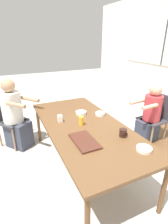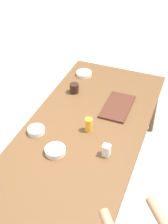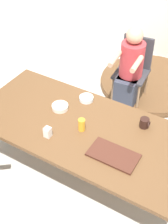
{
  "view_description": "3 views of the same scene",
  "coord_description": "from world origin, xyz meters",
  "px_view_note": "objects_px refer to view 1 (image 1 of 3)",
  "views": [
    {
      "loc": [
        1.88,
        -0.87,
        1.76
      ],
      "look_at": [
        0.0,
        0.0,
        0.89
      ],
      "focal_mm": 28.0,
      "sensor_mm": 36.0,
      "label": 1
    },
    {
      "loc": [
        -1.79,
        -0.71,
        2.41
      ],
      "look_at": [
        0.0,
        0.0,
        0.89
      ],
      "focal_mm": 50.0,
      "sensor_mm": 36.0,
      "label": 2
    },
    {
      "loc": [
        1.05,
        -1.76,
        2.66
      ],
      "look_at": [
        0.0,
        0.0,
        0.89
      ],
      "focal_mm": 50.0,
      "sensor_mm": 36.0,
      "label": 3
    }
  ],
  "objects_px": {
    "juice_glass": "(81,121)",
    "milk_carton_small": "(60,119)",
    "coffee_mug": "(123,133)",
    "chair_for_woman_green_shirt": "(156,114)",
    "bowl_white_shallow": "(100,114)",
    "person_man_blue_shirt": "(15,118)",
    "chair_for_man_blue_shirt": "(8,116)",
    "bowl_fruit": "(144,149)",
    "person_woman_green_shirt": "(150,118)",
    "bowl_cereal": "(81,113)"
  },
  "relations": [
    {
      "from": "chair_for_woman_green_shirt",
      "to": "person_woman_green_shirt",
      "type": "height_order",
      "value": "person_woman_green_shirt"
    },
    {
      "from": "person_woman_green_shirt",
      "to": "coffee_mug",
      "type": "distance_m",
      "value": 1.2
    },
    {
      "from": "bowl_fruit",
      "to": "chair_for_woman_green_shirt",
      "type": "bearing_deg",
      "value": 128.48
    },
    {
      "from": "person_man_blue_shirt",
      "to": "bowl_fruit",
      "type": "height_order",
      "value": "person_man_blue_shirt"
    },
    {
      "from": "chair_for_woman_green_shirt",
      "to": "milk_carton_small",
      "type": "height_order",
      "value": "chair_for_woman_green_shirt"
    },
    {
      "from": "coffee_mug",
      "to": "bowl_white_shallow",
      "type": "relative_size",
      "value": 0.67
    },
    {
      "from": "milk_carton_small",
      "to": "juice_glass",
      "type": "bearing_deg",
      "value": 46.12
    },
    {
      "from": "bowl_fruit",
      "to": "milk_carton_small",
      "type": "bearing_deg",
      "value": -150.24
    },
    {
      "from": "person_woman_green_shirt",
      "to": "bowl_cereal",
      "type": "distance_m",
      "value": 1.23
    },
    {
      "from": "bowl_cereal",
      "to": "bowl_fruit",
      "type": "height_order",
      "value": "bowl_cereal"
    },
    {
      "from": "person_woman_green_shirt",
      "to": "bowl_white_shallow",
      "type": "xyz_separation_m",
      "value": [
        -0.06,
        -0.95,
        0.23
      ]
    },
    {
      "from": "person_woman_green_shirt",
      "to": "milk_carton_small",
      "type": "distance_m",
      "value": 1.58
    },
    {
      "from": "person_woman_green_shirt",
      "to": "milk_carton_small",
      "type": "bearing_deg",
      "value": 81.35
    },
    {
      "from": "juice_glass",
      "to": "milk_carton_small",
      "type": "height_order",
      "value": "juice_glass"
    },
    {
      "from": "milk_carton_small",
      "to": "person_woman_green_shirt",
      "type": "bearing_deg",
      "value": 86.45
    },
    {
      "from": "person_man_blue_shirt",
      "to": "bowl_white_shallow",
      "type": "distance_m",
      "value": 1.44
    },
    {
      "from": "person_man_blue_shirt",
      "to": "juice_glass",
      "type": "distance_m",
      "value": 1.29
    },
    {
      "from": "person_woman_green_shirt",
      "to": "coffee_mug",
      "type": "height_order",
      "value": "person_woman_green_shirt"
    },
    {
      "from": "bowl_fruit",
      "to": "bowl_white_shallow",
      "type": "bearing_deg",
      "value": 177.71
    },
    {
      "from": "person_woman_green_shirt",
      "to": "juice_glass",
      "type": "bearing_deg",
      "value": 89.84
    },
    {
      "from": "coffee_mug",
      "to": "bowl_cereal",
      "type": "xyz_separation_m",
      "value": [
        -0.8,
        -0.18,
        -0.02
      ]
    },
    {
      "from": "coffee_mug",
      "to": "chair_for_woman_green_shirt",
      "type": "bearing_deg",
      "value": 116.85
    },
    {
      "from": "chair_for_woman_green_shirt",
      "to": "chair_for_man_blue_shirt",
      "type": "height_order",
      "value": "same"
    },
    {
      "from": "chair_for_woman_green_shirt",
      "to": "coffee_mug",
      "type": "distance_m",
      "value": 1.34
    },
    {
      "from": "person_woman_green_shirt",
      "to": "person_man_blue_shirt",
      "type": "height_order",
      "value": "person_man_blue_shirt"
    },
    {
      "from": "milk_carton_small",
      "to": "bowl_fruit",
      "type": "bearing_deg",
      "value": 29.76
    },
    {
      "from": "coffee_mug",
      "to": "milk_carton_small",
      "type": "height_order",
      "value": "milk_carton_small"
    },
    {
      "from": "person_man_blue_shirt",
      "to": "chair_for_man_blue_shirt",
      "type": "bearing_deg",
      "value": -90.0
    },
    {
      "from": "chair_for_woman_green_shirt",
      "to": "person_man_blue_shirt",
      "type": "xyz_separation_m",
      "value": [
        -0.89,
        -2.26,
        0.0
      ]
    },
    {
      "from": "chair_for_man_blue_shirt",
      "to": "coffee_mug",
      "type": "xyz_separation_m",
      "value": [
        1.62,
        1.19,
        0.22
      ]
    },
    {
      "from": "chair_for_woman_green_shirt",
      "to": "juice_glass",
      "type": "bearing_deg",
      "value": 89.85
    },
    {
      "from": "chair_for_man_blue_shirt",
      "to": "bowl_white_shallow",
      "type": "distance_m",
      "value": 1.6
    },
    {
      "from": "juice_glass",
      "to": "bowl_white_shallow",
      "type": "bearing_deg",
      "value": 114.74
    },
    {
      "from": "chair_for_woman_green_shirt",
      "to": "coffee_mug",
      "type": "xyz_separation_m",
      "value": [
        0.6,
        -1.18,
        0.22
      ]
    },
    {
      "from": "person_woman_green_shirt",
      "to": "milk_carton_small",
      "type": "height_order",
      "value": "person_woman_green_shirt"
    },
    {
      "from": "person_man_blue_shirt",
      "to": "bowl_white_shallow",
      "type": "xyz_separation_m",
      "value": [
        0.84,
        1.15,
        0.19
      ]
    },
    {
      "from": "person_woman_green_shirt",
      "to": "coffee_mug",
      "type": "relative_size",
      "value": 11.82
    },
    {
      "from": "chair_for_woman_green_shirt",
      "to": "bowl_white_shallow",
      "type": "distance_m",
      "value": 1.13
    },
    {
      "from": "bowl_cereal",
      "to": "bowl_fruit",
      "type": "relative_size",
      "value": 1.0
    },
    {
      "from": "chair_for_woman_green_shirt",
      "to": "bowl_cereal",
      "type": "relative_size",
      "value": 5.59
    },
    {
      "from": "bowl_white_shallow",
      "to": "juice_glass",
      "type": "bearing_deg",
      "value": -65.26
    },
    {
      "from": "person_man_blue_shirt",
      "to": "bowl_fruit",
      "type": "relative_size",
      "value": 7.53
    },
    {
      "from": "juice_glass",
      "to": "coffee_mug",
      "type": "bearing_deg",
      "value": 34.77
    },
    {
      "from": "coffee_mug",
      "to": "chair_for_man_blue_shirt",
      "type": "bearing_deg",
      "value": -143.68
    },
    {
      "from": "juice_glass",
      "to": "milk_carton_small",
      "type": "distance_m",
      "value": 0.31
    },
    {
      "from": "chair_for_man_blue_shirt",
      "to": "bowl_fruit",
      "type": "height_order",
      "value": "chair_for_man_blue_shirt"
    },
    {
      "from": "chair_for_woman_green_shirt",
      "to": "chair_for_man_blue_shirt",
      "type": "distance_m",
      "value": 2.58
    },
    {
      "from": "bowl_fruit",
      "to": "person_man_blue_shirt",
      "type": "bearing_deg",
      "value": -148.37
    },
    {
      "from": "person_man_blue_shirt",
      "to": "milk_carton_small",
      "type": "relative_size",
      "value": 12.19
    },
    {
      "from": "chair_for_woman_green_shirt",
      "to": "bowl_fruit",
      "type": "distance_m",
      "value": 1.48
    }
  ]
}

